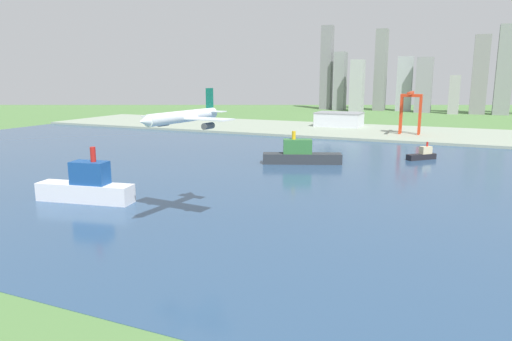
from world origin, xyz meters
name	(u,v)px	position (x,y,z in m)	size (l,w,h in m)	color
ground_plane	(354,164)	(0.00, 300.00, 0.00)	(2400.00, 2400.00, 0.00)	#558244
water_bay	(332,181)	(0.00, 240.00, 0.07)	(840.00, 360.00, 0.15)	#2D4C70
industrial_pier	(392,133)	(0.00, 490.00, 1.25)	(840.00, 140.00, 2.50)	#97A590
airplane_landing	(182,117)	(-34.92, 134.19, 45.10)	(41.07, 46.82, 15.37)	white
ferry_boat	(86,187)	(-99.29, 145.94, 7.55)	(50.06, 19.30, 27.49)	white
container_barge	(301,155)	(-35.08, 286.04, 6.39)	(55.64, 30.76, 22.98)	#2D3338
tugboat_small	(422,155)	(42.88, 337.93, 3.66)	(20.71, 21.07, 12.95)	black
port_crane_red	(411,104)	(19.32, 473.34, 33.03)	(20.88, 43.63, 43.35)	red
warehouse_main	(339,119)	(-65.69, 521.87, 10.71)	(53.26, 37.53, 16.37)	silver
distant_skyline	(417,76)	(-7.79, 823.35, 60.60)	(361.64, 71.49, 152.25)	gray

